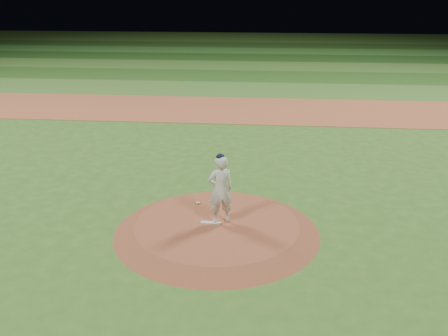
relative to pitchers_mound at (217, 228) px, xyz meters
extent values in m
plane|color=#34611F|center=(0.00, 0.00, -0.12)|extent=(120.00, 120.00, 0.00)
cube|color=#994E2F|center=(0.00, 14.00, -0.12)|extent=(70.00, 6.00, 0.02)
cube|color=#3A6725|center=(0.00, 19.50, -0.12)|extent=(70.00, 5.00, 0.02)
cube|color=#234C18|center=(0.00, 24.50, -0.12)|extent=(70.00, 5.00, 0.02)
cube|color=#386324|center=(0.00, 29.50, -0.12)|extent=(70.00, 5.00, 0.02)
cube|color=#1C4315|center=(0.00, 34.50, -0.12)|extent=(70.00, 5.00, 0.02)
cube|color=#2E6825|center=(0.00, 39.50, -0.12)|extent=(70.00, 5.00, 0.02)
cube|color=#204516|center=(0.00, 44.50, -0.12)|extent=(70.00, 5.00, 0.02)
cone|color=brown|center=(0.00, 0.00, 0.00)|extent=(5.50, 5.50, 0.25)
cube|color=beige|center=(-0.17, 0.01, 0.14)|extent=(0.55, 0.16, 0.03)
ellipsoid|color=silver|center=(-0.68, 1.23, 0.16)|extent=(0.11, 0.11, 0.06)
imported|color=silver|center=(0.08, 0.12, 1.06)|extent=(0.80, 0.67, 1.87)
ellipsoid|color=black|center=(0.08, 0.12, 1.98)|extent=(0.22, 0.22, 0.15)
camera|label=1|loc=(1.33, -11.91, 6.11)|focal=40.00mm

